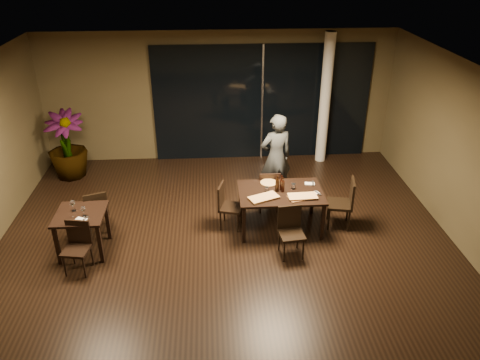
# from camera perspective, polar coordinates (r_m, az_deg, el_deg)

# --- Properties ---
(ground) EXTENTS (8.00, 8.00, 0.00)m
(ground) POSITION_cam_1_polar(r_m,az_deg,el_deg) (8.00, -1.58, -9.15)
(ground) COLOR black
(ground) RESTS_ON ground
(wall_back) EXTENTS (8.00, 0.10, 3.00)m
(wall_back) POSITION_cam_1_polar(r_m,az_deg,el_deg) (10.96, -2.62, 10.14)
(wall_back) COLOR #483E26
(wall_back) RESTS_ON ground
(wall_right) EXTENTS (0.10, 8.00, 3.00)m
(wall_right) POSITION_cam_1_polar(r_m,az_deg,el_deg) (8.37, 27.17, 1.26)
(wall_right) COLOR #483E26
(wall_right) RESTS_ON ground
(ceiling) EXTENTS (8.00, 8.00, 0.04)m
(ceiling) POSITION_cam_1_polar(r_m,az_deg,el_deg) (6.65, -1.92, 12.18)
(ceiling) COLOR white
(ceiling) RESTS_ON wall_back
(window_panel) EXTENTS (5.00, 0.06, 2.70)m
(window_panel) POSITION_cam_1_polar(r_m,az_deg,el_deg) (10.99, 2.69, 9.36)
(window_panel) COLOR black
(window_panel) RESTS_ON ground
(column) EXTENTS (0.24, 0.24, 3.00)m
(column) POSITION_cam_1_polar(r_m,az_deg,el_deg) (10.90, 10.33, 9.62)
(column) COLOR silver
(column) RESTS_ON ground
(main_table) EXTENTS (1.50, 1.00, 0.75)m
(main_table) POSITION_cam_1_polar(r_m,az_deg,el_deg) (8.39, 4.96, -1.86)
(main_table) COLOR black
(main_table) RESTS_ON ground
(side_table) EXTENTS (0.80, 0.80, 0.75)m
(side_table) POSITION_cam_1_polar(r_m,az_deg,el_deg) (8.19, -18.81, -4.60)
(side_table) COLOR black
(side_table) RESTS_ON ground
(chair_main_far) EXTENTS (0.40, 0.40, 0.86)m
(chair_main_far) POSITION_cam_1_polar(r_m,az_deg,el_deg) (8.98, 3.54, -1.11)
(chair_main_far) COLOR black
(chair_main_far) RESTS_ON ground
(chair_main_near) EXTENTS (0.44, 0.44, 0.86)m
(chair_main_near) POSITION_cam_1_polar(r_m,az_deg,el_deg) (7.84, 6.18, -5.89)
(chair_main_near) COLOR black
(chair_main_near) RESTS_ON ground
(chair_main_left) EXTENTS (0.49, 0.49, 0.86)m
(chair_main_left) POSITION_cam_1_polar(r_m,az_deg,el_deg) (8.49, -1.63, -2.89)
(chair_main_left) COLOR black
(chair_main_left) RESTS_ON ground
(chair_main_right) EXTENTS (0.52, 0.52, 0.95)m
(chair_main_right) POSITION_cam_1_polar(r_m,az_deg,el_deg) (8.68, 12.64, -2.49)
(chair_main_right) COLOR black
(chair_main_right) RESTS_ON ground
(chair_side_far) EXTENTS (0.50, 0.50, 0.85)m
(chair_side_far) POSITION_cam_1_polar(r_m,az_deg,el_deg) (8.69, -17.11, -3.49)
(chair_side_far) COLOR black
(chair_side_far) RESTS_ON ground
(chair_side_near) EXTENTS (0.45, 0.45, 0.84)m
(chair_side_near) POSITION_cam_1_polar(r_m,az_deg,el_deg) (7.89, -19.19, -7.34)
(chair_side_near) COLOR black
(chair_side_near) RESTS_ON ground
(diner) EXTENTS (0.69, 0.55, 1.78)m
(diner) POSITION_cam_1_polar(r_m,az_deg,el_deg) (9.32, 4.39, 2.81)
(diner) COLOR #313537
(diner) RESTS_ON ground
(potted_plant) EXTENTS (0.95, 0.95, 1.50)m
(potted_plant) POSITION_cam_1_polar(r_m,az_deg,el_deg) (10.86, -20.39, 4.00)
(potted_plant) COLOR #1C4A18
(potted_plant) RESTS_ON ground
(pizza_board_left) EXTENTS (0.58, 0.45, 0.01)m
(pizza_board_left) POSITION_cam_1_polar(r_m,az_deg,el_deg) (8.11, 2.91, -2.24)
(pizza_board_left) COLOR #472D17
(pizza_board_left) RESTS_ON main_table
(pizza_board_right) EXTENTS (0.55, 0.38, 0.01)m
(pizza_board_right) POSITION_cam_1_polar(r_m,az_deg,el_deg) (8.20, 7.62, -2.09)
(pizza_board_right) COLOR #4D2F18
(pizza_board_right) RESTS_ON main_table
(oblong_pizza_left) EXTENTS (0.55, 0.41, 0.02)m
(oblong_pizza_left) POSITION_cam_1_polar(r_m,az_deg,el_deg) (8.10, 2.91, -2.14)
(oblong_pizza_left) COLOR maroon
(oblong_pizza_left) RESTS_ON pizza_board_left
(oblong_pizza_right) EXTENTS (0.49, 0.25, 0.02)m
(oblong_pizza_right) POSITION_cam_1_polar(r_m,az_deg,el_deg) (8.19, 7.63, -1.99)
(oblong_pizza_right) COLOR #691209
(oblong_pizza_right) RESTS_ON pizza_board_right
(round_pizza) EXTENTS (0.30, 0.30, 0.01)m
(round_pizza) POSITION_cam_1_polar(r_m,az_deg,el_deg) (8.61, 3.52, -0.35)
(round_pizza) COLOR #B63F14
(round_pizza) RESTS_ON main_table
(bottle_a) EXTENTS (0.07, 0.07, 0.31)m
(bottle_a) POSITION_cam_1_polar(r_m,az_deg,el_deg) (8.28, 4.56, -0.43)
(bottle_a) COLOR black
(bottle_a) RESTS_ON main_table
(bottle_b) EXTENTS (0.06, 0.06, 0.28)m
(bottle_b) POSITION_cam_1_polar(r_m,az_deg,el_deg) (8.29, 5.24, -0.57)
(bottle_b) COLOR black
(bottle_b) RESTS_ON main_table
(bottle_c) EXTENTS (0.06, 0.06, 0.28)m
(bottle_c) POSITION_cam_1_polar(r_m,az_deg,el_deg) (8.35, 5.08, -0.32)
(bottle_c) COLOR black
(bottle_c) RESTS_ON main_table
(tumbler_left) EXTENTS (0.07, 0.07, 0.08)m
(tumbler_left) POSITION_cam_1_polar(r_m,az_deg,el_deg) (8.33, 3.29, -1.12)
(tumbler_left) COLOR white
(tumbler_left) RESTS_ON main_table
(tumbler_right) EXTENTS (0.08, 0.08, 0.10)m
(tumbler_right) POSITION_cam_1_polar(r_m,az_deg,el_deg) (8.45, 6.53, -0.76)
(tumbler_right) COLOR white
(tumbler_right) RESTS_ON main_table
(napkin_near) EXTENTS (0.21, 0.17, 0.01)m
(napkin_near) POSITION_cam_1_polar(r_m,az_deg,el_deg) (8.35, 9.03, -1.62)
(napkin_near) COLOR white
(napkin_near) RESTS_ON main_table
(napkin_far) EXTENTS (0.19, 0.13, 0.01)m
(napkin_far) POSITION_cam_1_polar(r_m,az_deg,el_deg) (8.66, 8.50, -0.45)
(napkin_far) COLOR white
(napkin_far) RESTS_ON main_table
(wine_glass_a) EXTENTS (0.08, 0.08, 0.19)m
(wine_glass_a) POSITION_cam_1_polar(r_m,az_deg,el_deg) (8.18, -19.69, -2.98)
(wine_glass_a) COLOR white
(wine_glass_a) RESTS_ON side_table
(wine_glass_b) EXTENTS (0.07, 0.07, 0.17)m
(wine_glass_b) POSITION_cam_1_polar(r_m,az_deg,el_deg) (7.99, -18.54, -3.66)
(wine_glass_b) COLOR white
(wine_glass_b) RESTS_ON side_table
(side_napkin) EXTENTS (0.21, 0.17, 0.01)m
(side_napkin) POSITION_cam_1_polar(r_m,az_deg,el_deg) (7.93, -18.82, -4.60)
(side_napkin) COLOR white
(side_napkin) RESTS_ON side_table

